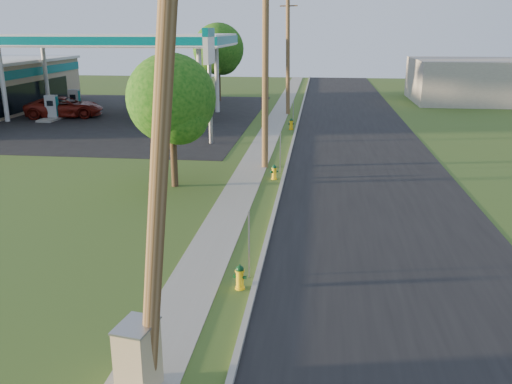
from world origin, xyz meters
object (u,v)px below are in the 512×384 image
utility_pole_near (160,152)px  price_pylon (209,53)px  car_red (64,107)px  fuel_pump_se (179,105)px  hydrant_far (291,124)px  utility_pole_far (288,54)px  hydrant_mid (274,172)px  tree_verge (173,102)px  tree_lot (219,51)px  fuel_pump_ne (165,112)px  hydrant_near (240,277)px  utility_pole_mid (265,68)px  fuel_pump_sw (75,104)px  utility_cabinet (138,358)px  fuel_pump_nw (52,110)px

utility_pole_near → price_pylon: utility_pole_near is taller
car_red → fuel_pump_se: bearing=-86.8°
price_pylon → hydrant_far: size_ratio=8.44×
utility_pole_far → hydrant_mid: (0.67, -20.26, -4.45)m
tree_verge → hydrant_mid: size_ratio=8.14×
tree_lot → car_red: (-10.49, -11.40, -3.91)m
fuel_pump_ne → hydrant_near: fuel_pump_ne is taller
utility_pole_mid → car_red: 22.93m
fuel_pump_sw → utility_cabinet: fuel_pump_sw is taller
fuel_pump_nw → fuel_pump_se: same height
tree_verge → hydrant_mid: bearing=22.3°
hydrant_mid → car_red: (-18.16, 16.49, 0.47)m
fuel_pump_sw → tree_lot: (10.90, 8.64, 4.01)m
utility_pole_far → utility_cabinet: utility_pole_far is taller
fuel_pump_ne → utility_cabinet: (8.28, -31.09, 0.02)m
utility_pole_mid → tree_verge: size_ratio=1.67×
utility_pole_near → utility_pole_far: 36.00m
utility_pole_mid → hydrant_mid: utility_pole_mid is taller
utility_pole_mid → fuel_pump_nw: size_ratio=3.06×
hydrant_near → tree_verge: bearing=114.1°
hydrant_near → hydrant_far: 24.39m
car_red → hydrant_mid: bearing=-146.9°
utility_pole_near → hydrant_mid: size_ratio=13.15×
utility_pole_mid → tree_lot: 26.58m
fuel_pump_se → hydrant_far: bearing=-32.5°
fuel_pump_ne → car_red: bearing=171.8°
fuel_pump_ne → hydrant_near: bearing=-70.1°
fuel_pump_nw → hydrant_mid: 24.03m
utility_pole_far → car_red: 18.33m
tree_lot → hydrant_mid: size_ratio=10.20×
utility_cabinet → utility_pole_mid: bearing=88.0°
tree_verge → tree_lot: (-3.42, 29.64, 0.96)m
fuel_pump_nw → fuel_pump_sw: size_ratio=1.00×
tree_verge → price_pylon: bearing=91.9°
fuel_pump_nw → car_red: 1.31m
price_pylon → utility_cabinet: 24.27m
tree_lot → car_red: size_ratio=1.24×
utility_pole_near → hydrant_near: size_ratio=13.12×
price_pylon → fuel_pump_sw: bearing=140.6°
fuel_pump_ne → fuel_pump_se: 4.00m
hydrant_mid → car_red: size_ratio=0.12×
utility_pole_far → hydrant_near: 31.86m
fuel_pump_sw → hydrant_mid: fuel_pump_sw is taller
utility_pole_near → fuel_pump_sw: utility_pole_near is taller
hydrant_mid → car_red: bearing=137.8°
utility_pole_far → fuel_pump_se: utility_pole_far is taller
tree_verge → fuel_pump_sw: bearing=124.3°
car_red → fuel_pump_ne: bearing=-112.9°
utility_pole_near → utility_pole_mid: size_ratio=0.97×
car_red → fuel_pump_nw: bearing=147.1°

